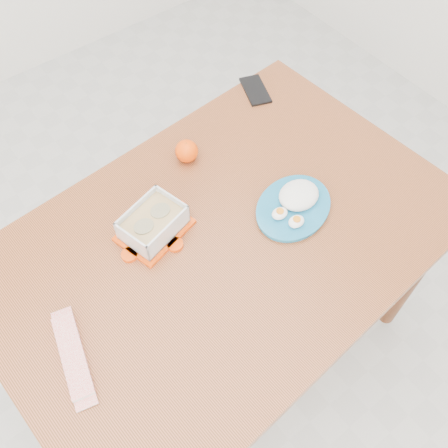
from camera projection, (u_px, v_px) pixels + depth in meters
ground at (190, 314)px, 1.96m from camera, size 3.50×3.50×0.00m
dining_table at (224, 256)px, 1.36m from camera, size 1.27×0.90×0.75m
food_container at (153, 224)px, 1.26m from camera, size 0.20×0.17×0.07m
orange_fruit at (187, 151)px, 1.40m from camera, size 0.07×0.07×0.07m
rice_plate at (295, 202)px, 1.31m from camera, size 0.28×0.28×0.06m
candy_bar at (73, 356)px, 1.09m from camera, size 0.10×0.20×0.02m
smartphone at (255, 90)px, 1.58m from camera, size 0.11×0.15×0.01m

